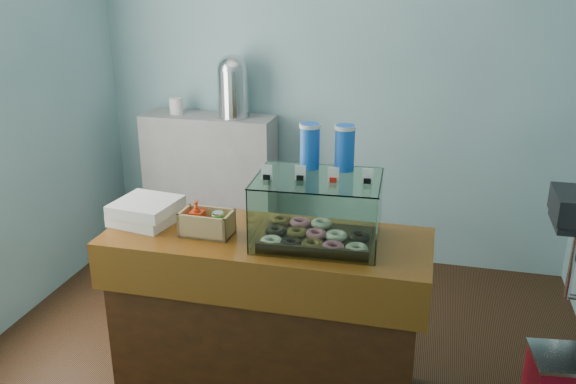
# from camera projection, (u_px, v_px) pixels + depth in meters

# --- Properties ---
(ground) EXTENTS (3.50, 3.50, 0.00)m
(ground) POSITION_uv_depth(u_px,v_px,m) (280.00, 361.00, 3.51)
(ground) COLOR black
(ground) RESTS_ON ground
(room_shell) EXTENTS (3.54, 3.04, 2.82)m
(room_shell) POSITION_uv_depth(u_px,v_px,m) (284.00, 62.00, 2.93)
(room_shell) COLOR #6F9CA2
(room_shell) RESTS_ON ground
(counter) EXTENTS (1.60, 0.60, 0.90)m
(counter) POSITION_uv_depth(u_px,v_px,m) (267.00, 315.00, 3.12)
(counter) COLOR #46210D
(counter) RESTS_ON ground
(back_shelf) EXTENTS (1.00, 0.32, 1.10)m
(back_shelf) POSITION_uv_depth(u_px,v_px,m) (211.00, 185.00, 4.73)
(back_shelf) COLOR #959598
(back_shelf) RESTS_ON ground
(display_case) EXTENTS (0.61, 0.46, 0.54)m
(display_case) POSITION_uv_depth(u_px,v_px,m) (318.00, 205.00, 2.88)
(display_case) COLOR black
(display_case) RESTS_ON counter
(condiment_crate) EXTENTS (0.25, 0.16, 0.17)m
(condiment_crate) POSITION_uv_depth(u_px,v_px,m) (206.00, 223.00, 2.97)
(condiment_crate) COLOR tan
(condiment_crate) RESTS_ON counter
(pastry_boxes) EXTENTS (0.34, 0.35, 0.12)m
(pastry_boxes) POSITION_uv_depth(u_px,v_px,m) (146.00, 211.00, 3.12)
(pastry_boxes) COLOR silver
(pastry_boxes) RESTS_ON counter
(coffee_urn) EXTENTS (0.25, 0.25, 0.46)m
(coffee_urn) POSITION_uv_depth(u_px,v_px,m) (233.00, 85.00, 4.41)
(coffee_urn) COLOR silver
(coffee_urn) RESTS_ON back_shelf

